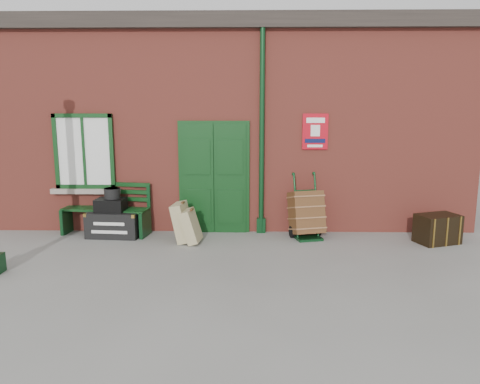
{
  "coord_description": "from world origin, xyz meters",
  "views": [
    {
      "loc": [
        0.41,
        -7.8,
        2.6
      ],
      "look_at": [
        0.24,
        0.6,
        1.0
      ],
      "focal_mm": 35.0,
      "sensor_mm": 36.0,
      "label": 1
    }
  ],
  "objects_px": {
    "bench": "(107,207)",
    "houdini_trunk": "(114,224)",
    "dark_trunk": "(437,229)",
    "porter_trolley": "(306,214)"
  },
  "relations": [
    {
      "from": "bench",
      "to": "dark_trunk",
      "type": "relative_size",
      "value": 2.35
    },
    {
      "from": "bench",
      "to": "porter_trolley",
      "type": "xyz_separation_m",
      "value": [
        3.98,
        -0.23,
        -0.05
      ]
    },
    {
      "from": "porter_trolley",
      "to": "dark_trunk",
      "type": "distance_m",
      "value": 2.46
    },
    {
      "from": "bench",
      "to": "dark_trunk",
      "type": "distance_m",
      "value": 6.44
    },
    {
      "from": "bench",
      "to": "houdini_trunk",
      "type": "distance_m",
      "value": 0.41
    },
    {
      "from": "houdini_trunk",
      "to": "bench",
      "type": "bearing_deg",
      "value": 135.43
    },
    {
      "from": "bench",
      "to": "dark_trunk",
      "type": "height_order",
      "value": "bench"
    },
    {
      "from": "houdini_trunk",
      "to": "porter_trolley",
      "type": "bearing_deg",
      "value": 4.44
    },
    {
      "from": "bench",
      "to": "dark_trunk",
      "type": "bearing_deg",
      "value": 3.11
    },
    {
      "from": "bench",
      "to": "porter_trolley",
      "type": "relative_size",
      "value": 1.43
    }
  ]
}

